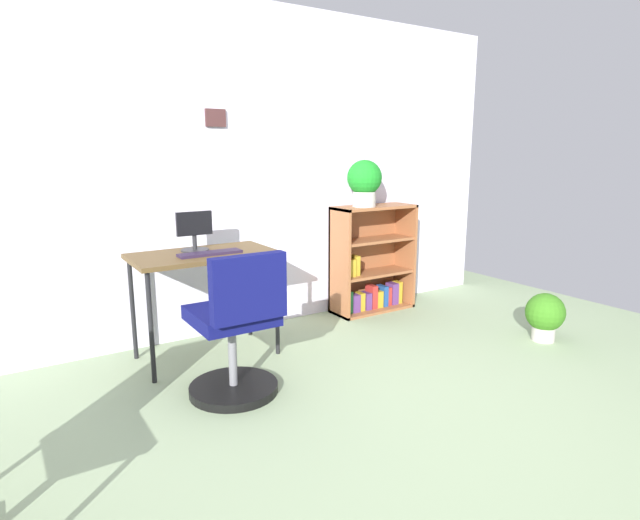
% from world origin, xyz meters
% --- Properties ---
extents(ground_plane, '(6.24, 6.24, 0.00)m').
position_xyz_m(ground_plane, '(0.00, 0.00, 0.00)').
color(ground_plane, '#8FA57C').
extents(wall_back, '(5.20, 0.12, 2.49)m').
position_xyz_m(wall_back, '(-0.00, 2.15, 1.24)').
color(wall_back, silver).
rests_on(wall_back, ground_plane).
extents(desk, '(0.94, 0.53, 0.73)m').
position_xyz_m(desk, '(-0.42, 1.70, 0.66)').
color(desk, brown).
rests_on(desk, ground_plane).
extents(monitor, '(0.24, 0.19, 0.27)m').
position_xyz_m(monitor, '(-0.44, 1.78, 0.86)').
color(monitor, '#262628').
rests_on(monitor, desk).
extents(keyboard, '(0.42, 0.11, 0.02)m').
position_xyz_m(keyboard, '(-0.40, 1.61, 0.74)').
color(keyboard, '#281C35').
rests_on(keyboard, desk).
extents(office_chair, '(0.52, 0.55, 0.87)m').
position_xyz_m(office_chair, '(-0.49, 1.02, 0.38)').
color(office_chair, black).
rests_on(office_chair, ground_plane).
extents(bookshelf_low, '(0.75, 0.30, 0.93)m').
position_xyz_m(bookshelf_low, '(1.21, 1.95, 0.41)').
color(bookshelf_low, '#955934').
rests_on(bookshelf_low, ground_plane).
extents(potted_plant_on_shelf, '(0.29, 0.29, 0.39)m').
position_xyz_m(potted_plant_on_shelf, '(1.09, 1.90, 1.15)').
color(potted_plant_on_shelf, '#B7B2A8').
rests_on(potted_plant_on_shelf, bookshelf_low).
extents(potted_plant_floor, '(0.29, 0.29, 0.36)m').
position_xyz_m(potted_plant_floor, '(1.82, 0.62, 0.20)').
color(potted_plant_floor, '#B7B2A8').
rests_on(potted_plant_floor, ground_plane).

